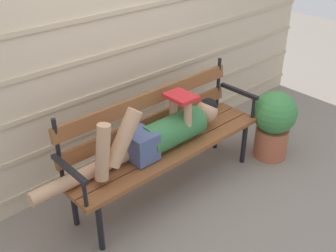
% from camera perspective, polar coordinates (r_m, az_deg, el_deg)
% --- Properties ---
extents(ground_plane, '(12.00, 12.00, 0.00)m').
position_cam_1_polar(ground_plane, '(3.43, 0.70, -9.38)').
color(ground_plane, gray).
extents(house_siding, '(5.08, 0.08, 2.15)m').
position_cam_1_polar(house_siding, '(3.36, -7.23, 10.63)').
color(house_siding, beige).
rests_on(house_siding, ground).
extents(park_bench, '(1.79, 0.45, 0.91)m').
position_cam_1_polar(park_bench, '(3.23, -0.81, -1.52)').
color(park_bench, brown).
rests_on(park_bench, ground).
extents(reclining_person, '(1.67, 0.26, 0.50)m').
position_cam_1_polar(reclining_person, '(3.08, -1.17, -1.08)').
color(reclining_person, '#33703D').
extents(potted_plant, '(0.40, 0.40, 0.66)m').
position_cam_1_polar(potted_plant, '(3.82, 14.67, 0.57)').
color(potted_plant, '#AD5B3D').
rests_on(potted_plant, ground).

